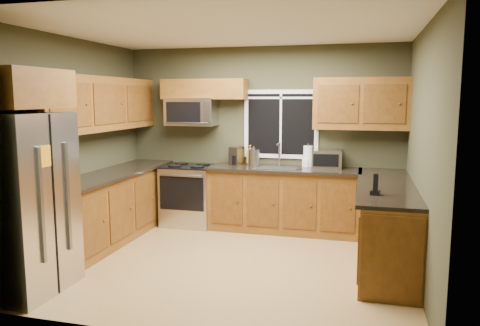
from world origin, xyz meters
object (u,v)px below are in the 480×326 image
at_px(coffee_maker, 236,156).
at_px(kettle, 254,157).
at_px(refrigerator, 23,204).
at_px(paper_towel_roll, 308,156).
at_px(soap_bottle_b, 306,161).
at_px(toaster_oven, 327,159).
at_px(cordless_phone, 376,189).
at_px(soap_bottle_a, 250,155).
at_px(range, 190,195).
at_px(microwave, 191,112).
at_px(soap_bottle_c, 252,159).

bearing_deg(coffee_maker, kettle, -21.36).
bearing_deg(coffee_maker, refrigerator, -115.30).
relative_size(paper_towel_roll, soap_bottle_b, 1.81).
bearing_deg(toaster_oven, coffee_maker, 179.00).
relative_size(toaster_oven, cordless_phone, 1.99).
height_order(refrigerator, kettle, refrigerator).
bearing_deg(soap_bottle_a, coffee_maker, -163.24).
bearing_deg(range, cordless_phone, -30.97).
relative_size(paper_towel_roll, cordless_phone, 1.53).
height_order(kettle, soap_bottle_b, kettle).
distance_m(refrigerator, soap_bottle_b, 3.82).
distance_m(microwave, toaster_oven, 2.16).
height_order(paper_towel_roll, soap_bottle_a, paper_towel_roll).
distance_m(paper_towel_roll, cordless_phone, 2.05).
relative_size(kettle, soap_bottle_a, 1.04).
bearing_deg(coffee_maker, soap_bottle_c, 14.51).
bearing_deg(paper_towel_roll, soap_bottle_a, 178.69).
height_order(kettle, soap_bottle_a, kettle).
height_order(refrigerator, soap_bottle_b, refrigerator).
height_order(range, toaster_oven, toaster_oven).
bearing_deg(soap_bottle_b, kettle, -171.48).
height_order(refrigerator, toaster_oven, refrigerator).
distance_m(coffee_maker, kettle, 0.32).
height_order(range, soap_bottle_b, soap_bottle_b).
xyz_separation_m(paper_towel_roll, cordless_phone, (0.92, -1.83, -0.09)).
bearing_deg(microwave, cordless_phone, -33.05).
relative_size(toaster_oven, soap_bottle_c, 2.79).
height_order(soap_bottle_b, cordless_phone, cordless_phone).
relative_size(toaster_oven, soap_bottle_b, 2.36).
bearing_deg(coffee_maker, soap_bottle_b, -0.26).
bearing_deg(soap_bottle_b, soap_bottle_c, 175.47).
distance_m(paper_towel_roll, soap_bottle_b, 0.08).
bearing_deg(soap_bottle_a, soap_bottle_b, -4.35).
xyz_separation_m(range, paper_towel_roll, (1.77, 0.21, 0.62)).
xyz_separation_m(kettle, paper_towel_roll, (0.77, 0.16, 0.01)).
relative_size(microwave, soap_bottle_c, 4.83).
bearing_deg(kettle, soap_bottle_a, 119.46).
xyz_separation_m(coffee_maker, kettle, (0.30, -0.12, 0.01)).
distance_m(refrigerator, kettle, 3.29).
bearing_deg(paper_towel_roll, soap_bottle_c, 178.64).
xyz_separation_m(refrigerator, cordless_phone, (3.38, 1.15, 0.11)).
xyz_separation_m(microwave, toaster_oven, (2.05, 0.01, -0.66)).
distance_m(coffee_maker, soap_bottle_a, 0.21).
height_order(toaster_oven, kettle, kettle).
height_order(coffee_maker, soap_bottle_c, coffee_maker).
height_order(kettle, paper_towel_roll, paper_towel_roll).
xyz_separation_m(microwave, soap_bottle_c, (0.93, 0.09, -0.71)).
bearing_deg(soap_bottle_c, soap_bottle_b, -4.53).
height_order(refrigerator, cordless_phone, refrigerator).
relative_size(soap_bottle_a, soap_bottle_b, 1.56).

